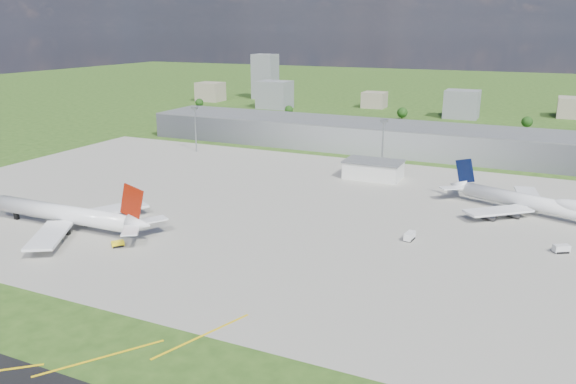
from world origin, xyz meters
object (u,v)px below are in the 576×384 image
at_px(airliner_red_twin, 69,215).
at_px(tug_yellow, 118,244).
at_px(van_white_far, 561,249).
at_px(airliner_blue_quad, 536,203).
at_px(van_white_near, 410,236).

distance_m(airliner_red_twin, tug_yellow, 27.83).
height_order(airliner_red_twin, van_white_far, airliner_red_twin).
relative_size(airliner_red_twin, airliner_blue_quad, 1.09).
bearing_deg(tug_yellow, van_white_near, -21.85).
distance_m(airliner_blue_quad, van_white_near, 59.03).
distance_m(airliner_blue_quad, van_white_far, 37.59).
relative_size(airliner_red_twin, van_white_near, 12.78).
bearing_deg(van_white_near, airliner_blue_quad, -32.66).
bearing_deg(van_white_far, tug_yellow, 171.47).
xyz_separation_m(airliner_blue_quad, tug_yellow, (-122.60, -91.51, -3.99)).
bearing_deg(airliner_blue_quad, airliner_red_twin, -130.50).
bearing_deg(airliner_blue_quad, van_white_near, -109.60).
height_order(airliner_red_twin, airliner_blue_quad, airliner_red_twin).
distance_m(airliner_red_twin, van_white_far, 165.92).
xyz_separation_m(van_white_near, van_white_far, (46.36, 9.26, -0.07)).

